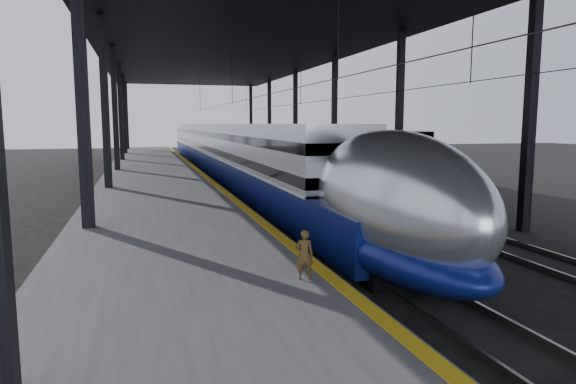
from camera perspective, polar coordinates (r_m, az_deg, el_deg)
name	(u,v)px	position (r m, az deg, el deg)	size (l,w,h in m)	color
ground	(333,296)	(12.37, 5.05, -11.45)	(160.00, 160.00, 0.00)	black
platform	(156,184)	(31.12, -14.51, 0.83)	(6.00, 80.00, 1.00)	#4C4C4F
yellow_strip	(203,175)	(31.26, -9.40, 1.93)	(0.30, 80.00, 0.01)	gold
rails	(286,187)	(32.36, -0.18, 0.57)	(6.52, 80.00, 0.16)	slate
canopy	(244,38)	(31.92, -4.88, 16.72)	(18.00, 75.00, 9.47)	black
tgv_train	(225,152)	(40.06, -7.01, 4.46)	(2.81, 65.20, 4.03)	silver
second_train	(264,147)	(48.92, -2.68, 5.05)	(2.69, 56.05, 3.70)	navy
child	(304,255)	(10.09, 1.81, -6.97)	(0.36, 0.24, 0.99)	#4F381A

